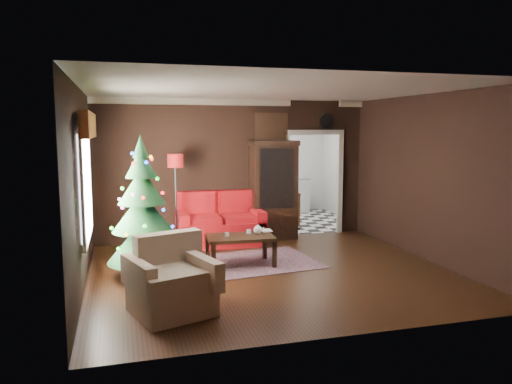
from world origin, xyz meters
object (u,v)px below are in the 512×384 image
object	(u,v)px
curio_cabinet	(274,192)
armchair	(171,276)
loveseat	(220,219)
teapot	(258,230)
coffee_table	(240,250)
floor_lamp	(176,204)
kitchen_table	(281,208)
christmas_tree	(142,209)
wall_clock	(326,121)

from	to	relation	value
curio_cabinet	armchair	xyz separation A→B (m)	(-2.43, -3.58, -0.49)
loveseat	teapot	distance (m)	1.54
coffee_table	floor_lamp	bearing A→B (deg)	119.31
armchair	coffee_table	world-z (taller)	armchair
curio_cabinet	kitchen_table	world-z (taller)	curio_cabinet
floor_lamp	christmas_tree	size ratio (longest dim) A/B	0.91
armchair	wall_clock	distance (m)	5.57
curio_cabinet	christmas_tree	bearing A→B (deg)	-142.90
floor_lamp	coffee_table	bearing A→B (deg)	-60.69
curio_cabinet	floor_lamp	xyz separation A→B (m)	(-1.98, -0.25, -0.12)
christmas_tree	coffee_table	world-z (taller)	christmas_tree
loveseat	curio_cabinet	xyz separation A→B (m)	(1.15, 0.22, 0.45)
curio_cabinet	coffee_table	bearing A→B (deg)	-122.39
christmas_tree	kitchen_table	world-z (taller)	christmas_tree
floor_lamp	wall_clock	size ratio (longest dim) A/B	5.81
curio_cabinet	coffee_table	xyz separation A→B (m)	(-1.13, -1.78, -0.70)
christmas_tree	armchair	xyz separation A→B (m)	(0.25, -1.56, -0.59)
teapot	wall_clock	distance (m)	3.31
christmas_tree	kitchen_table	size ratio (longest dim) A/B	2.71
kitchen_table	teapot	bearing A→B (deg)	-114.97
curio_cabinet	kitchen_table	xyz separation A→B (m)	(0.65, 1.43, -0.57)
floor_lamp	wall_clock	xyz separation A→B (m)	(3.18, 0.43, 1.55)
floor_lamp	kitchen_table	xyz separation A→B (m)	(2.63, 1.68, -0.45)
armchair	curio_cabinet	bearing A→B (deg)	37.51
loveseat	floor_lamp	size ratio (longest dim) A/B	0.91
coffee_table	wall_clock	bearing A→B (deg)	40.07
curio_cabinet	christmas_tree	world-z (taller)	christmas_tree
christmas_tree	teapot	world-z (taller)	christmas_tree
floor_lamp	coffee_table	distance (m)	1.84
floor_lamp	coffee_table	world-z (taller)	floor_lamp
floor_lamp	teapot	size ratio (longest dim) A/B	11.60
wall_clock	kitchen_table	distance (m)	2.43
loveseat	coffee_table	distance (m)	1.58
loveseat	teapot	world-z (taller)	loveseat
curio_cabinet	armchair	distance (m)	4.35
floor_lamp	wall_clock	distance (m)	3.57
loveseat	teapot	size ratio (longest dim) A/B	10.61
loveseat	curio_cabinet	distance (m)	1.25
curio_cabinet	wall_clock	size ratio (longest dim) A/B	5.94
curio_cabinet	armchair	bearing A→B (deg)	-124.10
loveseat	kitchen_table	distance (m)	2.45
teapot	wall_clock	bearing A→B (deg)	43.33
floor_lamp	teapot	distance (m)	1.90
floor_lamp	christmas_tree	xyz separation A→B (m)	(-0.69, -1.77, 0.22)
armchair	coffee_table	size ratio (longest dim) A/B	0.86
wall_clock	kitchen_table	bearing A→B (deg)	113.75
loveseat	coffee_table	xyz separation A→B (m)	(0.02, -1.56, -0.25)
christmas_tree	armchair	distance (m)	1.69
floor_lamp	armchair	size ratio (longest dim) A/B	2.00
floor_lamp	loveseat	bearing A→B (deg)	2.25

